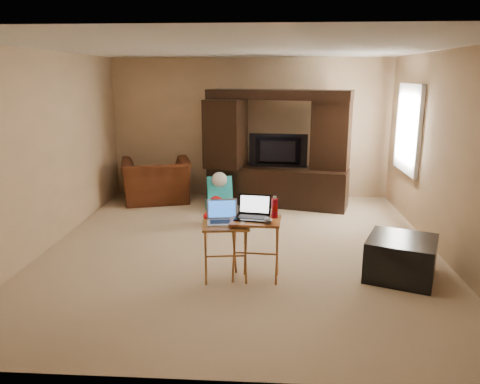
# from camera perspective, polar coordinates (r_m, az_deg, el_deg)

# --- Properties ---
(floor) EXTENTS (5.50, 5.50, 0.00)m
(floor) POSITION_cam_1_polar(r_m,az_deg,el_deg) (6.16, 0.12, -6.79)
(floor) COLOR #CCB08D
(floor) RESTS_ON ground
(ceiling) EXTENTS (5.50, 5.50, 0.00)m
(ceiling) POSITION_cam_1_polar(r_m,az_deg,el_deg) (5.76, 0.13, 17.14)
(ceiling) COLOR silver
(ceiling) RESTS_ON ground
(wall_back) EXTENTS (5.00, 0.00, 5.00)m
(wall_back) POSITION_cam_1_polar(r_m,az_deg,el_deg) (8.55, 1.27, 7.74)
(wall_back) COLOR tan
(wall_back) RESTS_ON ground
(wall_front) EXTENTS (5.00, 0.00, 5.00)m
(wall_front) POSITION_cam_1_polar(r_m,az_deg,el_deg) (3.16, -2.96, -3.30)
(wall_front) COLOR tan
(wall_front) RESTS_ON ground
(wall_left) EXTENTS (0.00, 5.50, 5.50)m
(wall_left) POSITION_cam_1_polar(r_m,az_deg,el_deg) (6.48, -22.60, 4.64)
(wall_left) COLOR tan
(wall_left) RESTS_ON ground
(wall_right) EXTENTS (0.00, 5.50, 5.50)m
(wall_right) POSITION_cam_1_polar(r_m,az_deg,el_deg) (6.20, 23.92, 4.13)
(wall_right) COLOR tan
(wall_right) RESTS_ON ground
(window_pane) EXTENTS (0.00, 1.20, 1.20)m
(window_pane) POSITION_cam_1_polar(r_m,az_deg,el_deg) (7.64, 19.97, 7.28)
(window_pane) COLOR white
(window_pane) RESTS_ON ground
(window_frame) EXTENTS (0.06, 1.14, 1.34)m
(window_frame) POSITION_cam_1_polar(r_m,az_deg,el_deg) (7.63, 19.82, 7.29)
(window_frame) COLOR white
(window_frame) RESTS_ON ground
(entertainment_center) EXTENTS (2.47, 1.19, 1.96)m
(entertainment_center) POSITION_cam_1_polar(r_m,az_deg,el_deg) (8.00, 4.61, 5.31)
(entertainment_center) COLOR black
(entertainment_center) RESTS_ON floor
(television) EXTENTS (1.00, 0.23, 0.57)m
(television) POSITION_cam_1_polar(r_m,az_deg,el_deg) (7.96, 4.61, 4.97)
(television) COLOR black
(television) RESTS_ON entertainment_center
(recliner) EXTENTS (1.40, 1.30, 0.76)m
(recliner) POSITION_cam_1_polar(r_m,az_deg,el_deg) (8.40, -10.14, 1.37)
(recliner) COLOR #4C2410
(recliner) RESTS_ON floor
(child_rocker) EXTENTS (0.52, 0.56, 0.56)m
(child_rocker) POSITION_cam_1_polar(r_m,az_deg,el_deg) (7.72, -2.61, -0.29)
(child_rocker) COLOR teal
(child_rocker) RESTS_ON floor
(plush_toy) EXTENTS (0.40, 0.34, 0.45)m
(plush_toy) POSITION_cam_1_polar(r_m,az_deg,el_deg) (7.02, -2.92, -2.24)
(plush_toy) COLOR red
(plush_toy) RESTS_ON floor
(push_toy) EXTENTS (0.62, 0.49, 0.43)m
(push_toy) POSITION_cam_1_polar(r_m,az_deg,el_deg) (8.12, 9.75, -0.23)
(push_toy) COLOR blue
(push_toy) RESTS_ON floor
(ottoman) EXTENTS (0.92, 0.92, 0.45)m
(ottoman) POSITION_cam_1_polar(r_m,az_deg,el_deg) (5.51, 19.03, -7.63)
(ottoman) COLOR black
(ottoman) RESTS_ON floor
(tray_table_left) EXTENTS (0.54, 0.45, 0.64)m
(tray_table_left) POSITION_cam_1_polar(r_m,az_deg,el_deg) (5.12, -1.77, -7.37)
(tray_table_left) COLOR #9C6425
(tray_table_left) RESTS_ON floor
(tray_table_right) EXTENTS (0.56, 0.46, 0.69)m
(tray_table_right) POSITION_cam_1_polar(r_m,az_deg,el_deg) (5.14, 1.91, -7.02)
(tray_table_right) COLOR #A35327
(tray_table_right) RESTS_ON floor
(laptop_left) EXTENTS (0.37, 0.32, 0.24)m
(laptop_left) POSITION_cam_1_polar(r_m,az_deg,el_deg) (5.01, -2.12, -2.54)
(laptop_left) COLOR #A5A5A9
(laptop_left) RESTS_ON tray_table_left
(laptop_right) EXTENTS (0.40, 0.34, 0.24)m
(laptop_right) POSITION_cam_1_polar(r_m,az_deg,el_deg) (5.01, 1.51, -1.97)
(laptop_right) COLOR black
(laptop_right) RESTS_ON tray_table_right
(mouse_left) EXTENTS (0.10, 0.14, 0.05)m
(mouse_left) POSITION_cam_1_polar(r_m,az_deg,el_deg) (4.92, 0.33, -3.96)
(mouse_left) COLOR silver
(mouse_left) RESTS_ON tray_table_left
(mouse_right) EXTENTS (0.10, 0.15, 0.06)m
(mouse_right) POSITION_cam_1_polar(r_m,az_deg,el_deg) (4.90, 3.43, -3.48)
(mouse_right) COLOR #414146
(mouse_right) RESTS_ON tray_table_right
(water_bottle) EXTENTS (0.07, 0.07, 0.21)m
(water_bottle) POSITION_cam_1_polar(r_m,az_deg,el_deg) (5.07, 4.25, -1.98)
(water_bottle) COLOR red
(water_bottle) RESTS_ON tray_table_right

